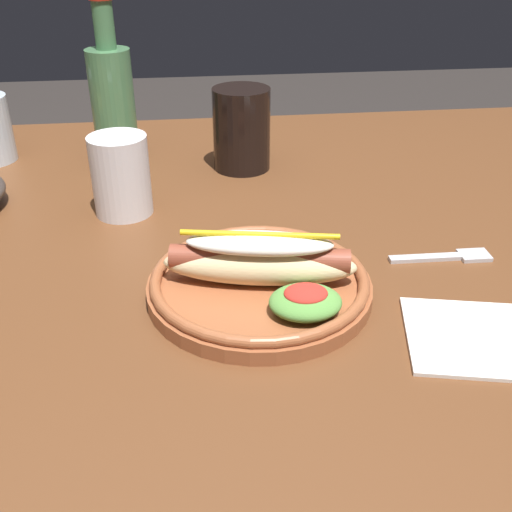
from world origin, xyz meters
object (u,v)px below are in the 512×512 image
(hot_dog_plate, at_px, (262,278))
(glass_bottle, at_px, (113,101))
(extra_cup, at_px, (121,176))
(napkin, at_px, (475,338))
(soda_cup, at_px, (242,129))
(fork, at_px, (448,257))

(hot_dog_plate, bearing_deg, glass_bottle, 113.07)
(extra_cup, xyz_separation_m, napkin, (0.35, -0.32, -0.05))
(glass_bottle, bearing_deg, napkin, -54.40)
(soda_cup, height_order, napkin, soda_cup)
(hot_dog_plate, distance_m, fork, 0.23)
(hot_dog_plate, height_order, fork, hot_dog_plate)
(hot_dog_plate, bearing_deg, extra_cup, 124.99)
(fork, height_order, soda_cup, soda_cup)
(hot_dog_plate, height_order, napkin, hot_dog_plate)
(hot_dog_plate, bearing_deg, fork, 12.85)
(fork, height_order, extra_cup, extra_cup)
(napkin, bearing_deg, extra_cup, 137.21)
(fork, xyz_separation_m, glass_bottle, (-0.41, 0.37, 0.10))
(extra_cup, bearing_deg, soda_cup, 39.80)
(fork, distance_m, soda_cup, 0.39)
(glass_bottle, height_order, napkin, glass_bottle)
(hot_dog_plate, height_order, extra_cup, extra_cup)
(hot_dog_plate, xyz_separation_m, fork, (0.23, 0.05, -0.02))
(extra_cup, height_order, glass_bottle, glass_bottle)
(fork, bearing_deg, napkin, -102.01)
(soda_cup, distance_m, glass_bottle, 0.20)
(soda_cup, xyz_separation_m, glass_bottle, (-0.20, 0.05, 0.04))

